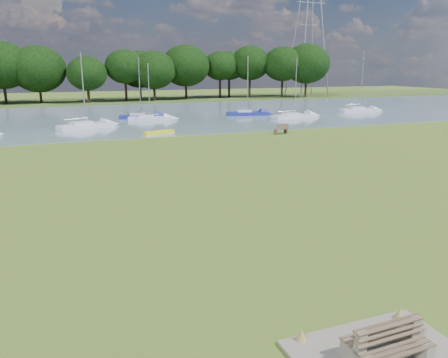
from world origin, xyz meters
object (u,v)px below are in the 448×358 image
object	(u,v)px
sailboat_1	(150,117)
riverbank_bench	(281,129)
kayak	(159,132)
sailboat_7	(247,112)
bench_pair	(387,344)
pylon	(310,1)
sailboat_6	(294,115)
sailboat_4	(85,124)
sailboat_2	(140,115)
sailboat_9	(359,109)

from	to	relation	value
sailboat_1	riverbank_bench	bearing A→B (deg)	-46.71
kayak	sailboat_7	world-z (taller)	sailboat_7
bench_pair	pylon	distance (m)	99.34
sailboat_6	sailboat_4	bearing A→B (deg)	177.13
pylon	sailboat_6	distance (m)	50.24
sailboat_1	sailboat_4	world-z (taller)	sailboat_4
bench_pair	sailboat_6	xyz separation A→B (m)	(23.70, 45.76, -0.07)
sailboat_2	sailboat_9	size ratio (longest dim) A/B	0.89
sailboat_6	sailboat_1	bearing A→B (deg)	162.40
sailboat_2	sailboat_7	bearing A→B (deg)	4.29
kayak	sailboat_7	distance (m)	20.61
bench_pair	sailboat_2	world-z (taller)	sailboat_2
sailboat_1	sailboat_7	bearing A→B (deg)	14.51
bench_pair	riverbank_bench	distance (m)	36.73
bench_pair	sailboat_9	bearing A→B (deg)	51.55
bench_pair	sailboat_4	bearing A→B (deg)	93.60
bench_pair	sailboat_4	size ratio (longest dim) A/B	0.23
bench_pair	sailboat_1	size ratio (longest dim) A/B	0.27
sailboat_6	pylon	bearing A→B (deg)	52.20
kayak	sailboat_7	size ratio (longest dim) A/B	0.41
sailboat_2	sailboat_7	size ratio (longest dim) A/B	0.97
pylon	sailboat_4	world-z (taller)	pylon
riverbank_bench	sailboat_2	size ratio (longest dim) A/B	0.22
sailboat_4	kayak	bearing A→B (deg)	-68.93
riverbank_bench	sailboat_7	xyz separation A→B (m)	(3.82, 17.63, -0.02)
kayak	sailboat_1	size ratio (longest dim) A/B	0.47
pylon	sailboat_2	distance (m)	58.61
kayak	sailboat_6	bearing A→B (deg)	2.54
sailboat_4	sailboat_9	distance (m)	41.17
kayak	sailboat_9	distance (m)	35.78
bench_pair	sailboat_7	distance (m)	54.50
pylon	sailboat_4	size ratio (longest dim) A/B	4.03
sailboat_1	sailboat_9	distance (m)	32.55
bench_pair	riverbank_bench	bearing A→B (deg)	64.35
sailboat_9	pylon	bearing A→B (deg)	77.53
sailboat_1	sailboat_7	distance (m)	14.42
riverbank_bench	sailboat_1	distance (m)	19.82
pylon	sailboat_2	size ratio (longest dim) A/B	4.18
kayak	sailboat_9	xyz separation A→B (m)	(34.05, 11.01, 0.34)
kayak	bench_pair	bearing A→B (deg)	-112.59
sailboat_9	sailboat_2	bearing A→B (deg)	179.77
sailboat_4	sailboat_2	bearing A→B (deg)	21.45
kayak	sailboat_7	bearing A→B (deg)	21.44
sailboat_7	sailboat_9	distance (m)	18.25
bench_pair	sailboat_7	bearing A→B (deg)	68.32
kayak	pylon	xyz separation A→B (m)	(45.83, 46.00, 20.93)
kayak	sailboat_9	world-z (taller)	sailboat_9
pylon	riverbank_bench	bearing A→B (deg)	-123.73
bench_pair	sailboat_6	distance (m)	51.53
kayak	sailboat_6	xyz separation A→B (m)	(20.67, 7.76, 0.23)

